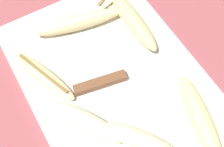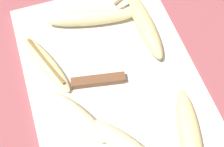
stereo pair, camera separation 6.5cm
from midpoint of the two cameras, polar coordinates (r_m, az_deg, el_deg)
The scene contains 9 objects.
ground_plane at distance 0.67m, azimuth 2.77°, elevation -1.15°, with size 4.00×4.00×0.00m, color #93474C.
cutting_board at distance 0.66m, azimuth 2.79°, elevation -0.92°, with size 0.48×0.35×0.01m.
knife at distance 0.64m, azimuth 2.32°, elevation -1.38°, with size 0.07×0.25×0.02m.
banana_mellow_near at distance 0.67m, azimuth -9.26°, elevation 1.62°, with size 0.17×0.09×0.02m.
banana_spotted_left at distance 0.71m, azimuth 8.69°, elevation 8.51°, with size 0.19×0.04×0.04m.
banana_cream_curved at distance 0.59m, azimuth 5.64°, elevation -13.24°, with size 0.15×0.12×0.03m.
banana_soft_right at distance 0.72m, azimuth -1.45°, elevation 9.88°, with size 0.07×0.21×0.04m.
banana_golden_short at distance 0.62m, azimuth 17.02°, elevation -11.11°, with size 0.19×0.09×0.03m.
banana_pale_long at distance 0.60m, azimuth -3.57°, elevation -8.05°, with size 0.15×0.12×0.03m.
Camera 2 is at (0.29, -0.10, 0.59)m, focal length 50.00 mm.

